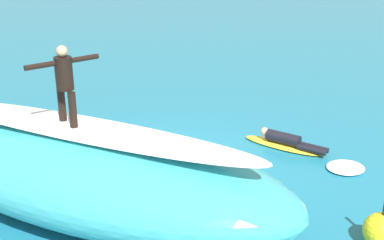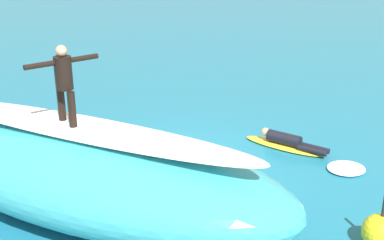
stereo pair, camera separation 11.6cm
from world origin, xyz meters
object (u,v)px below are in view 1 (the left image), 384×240
surfer_paddling (288,140)px  surfboard_riding (69,126)px  surfer_riding (65,79)px  surfboard_paddling (283,145)px  buoy_marker (381,230)px

surfer_paddling → surfboard_riding: bearing=65.7°
surfboard_riding → surfer_riding: surfer_riding is taller
surfer_riding → surfboard_paddling: bearing=-97.4°
surfer_riding → surfboard_riding: bearing=0.0°
surfboard_riding → surfboard_paddling: bearing=-97.4°
surfboard_riding → buoy_marker: surfboard_riding is taller
surfboard_paddling → surfer_riding: bearing=67.0°
surfer_paddling → buoy_marker: size_ratio=1.67×
surfboard_riding → surfboard_paddling: surfboard_riding is taller
surfboard_paddling → buoy_marker: 4.28m
surfboard_riding → surfer_paddling: size_ratio=1.07×
surfer_riding → surfboard_paddling: surfer_riding is taller
surfboard_paddling → surfer_paddling: size_ratio=1.18×
surfboard_paddling → buoy_marker: bearing=137.4°
surfboard_paddling → surfer_paddling: (-0.13, 0.02, 0.18)m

